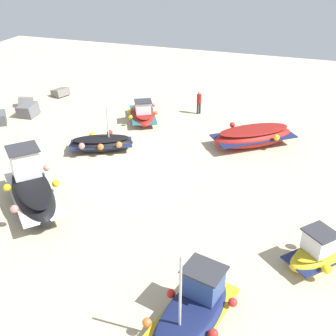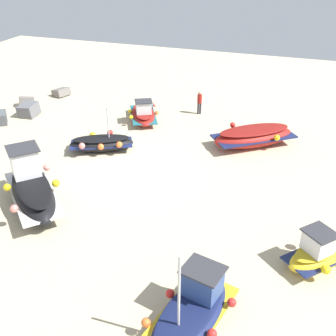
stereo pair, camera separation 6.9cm
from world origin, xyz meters
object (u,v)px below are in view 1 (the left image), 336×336
(fishing_boat_3, at_px, (193,311))
(fishing_boat_5, at_px, (32,190))
(person_walking, at_px, (199,101))
(fishing_boat_1, at_px, (324,251))
(fishing_boat_2, at_px, (253,136))
(fishing_boat_4, at_px, (101,143))
(fishing_boat_0, at_px, (143,114))

(fishing_boat_3, bearing_deg, fishing_boat_5, 77.90)
(fishing_boat_5, relative_size, person_walking, 2.95)
(fishing_boat_1, distance_m, fishing_boat_2, 10.12)
(fishing_boat_1, xyz_separation_m, fishing_boat_4, (5.75, 12.11, -0.08))
(fishing_boat_3, bearing_deg, fishing_boat_0, 40.29)
(fishing_boat_3, height_order, fishing_boat_5, fishing_boat_3)
(fishing_boat_0, bearing_deg, fishing_boat_5, -31.79)
(fishing_boat_4, bearing_deg, person_walking, -143.46)
(fishing_boat_2, relative_size, fishing_boat_3, 1.21)
(fishing_boat_5, bearing_deg, fishing_boat_4, -49.84)
(fishing_boat_3, xyz_separation_m, fishing_boat_4, (10.07, 8.29, -0.10))
(fishing_boat_5, height_order, person_walking, fishing_boat_5)
(fishing_boat_4, height_order, person_walking, fishing_boat_4)
(fishing_boat_0, relative_size, fishing_boat_5, 0.83)
(fishing_boat_0, relative_size, fishing_boat_2, 0.78)
(fishing_boat_1, height_order, fishing_boat_4, fishing_boat_4)
(fishing_boat_2, bearing_deg, fishing_boat_5, 11.06)
(fishing_boat_1, bearing_deg, fishing_boat_5, -46.94)
(person_walking, bearing_deg, fishing_boat_2, 14.96)
(fishing_boat_2, height_order, fishing_boat_4, fishing_boat_4)
(fishing_boat_4, bearing_deg, fishing_boat_3, 103.37)
(fishing_boat_4, relative_size, fishing_boat_5, 0.82)
(fishing_boat_2, distance_m, fishing_boat_5, 12.73)
(person_walking, bearing_deg, fishing_boat_1, -1.31)
(fishing_boat_2, bearing_deg, fishing_boat_0, -47.99)
(fishing_boat_1, distance_m, person_walking, 15.48)
(fishing_boat_1, relative_size, fishing_boat_3, 0.79)
(fishing_boat_0, height_order, fishing_boat_5, fishing_boat_5)
(fishing_boat_4, distance_m, person_walking, 8.22)
(fishing_boat_2, xyz_separation_m, fishing_boat_5, (-9.54, 8.43, 0.26))
(fishing_boat_3, xyz_separation_m, fishing_boat_5, (4.06, 8.64, 0.29))
(person_walking, bearing_deg, fishing_boat_3, -19.35)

